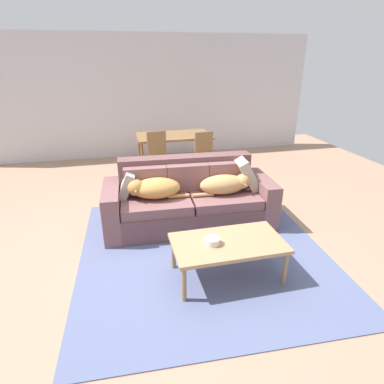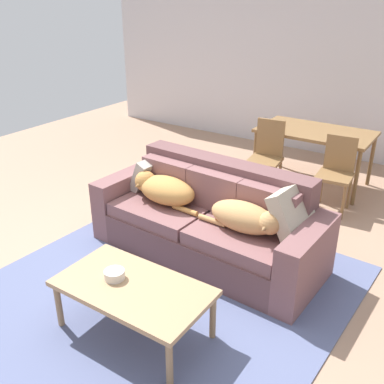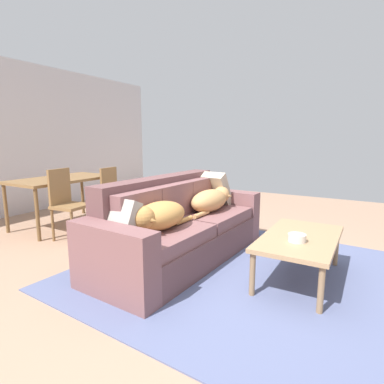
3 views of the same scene
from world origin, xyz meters
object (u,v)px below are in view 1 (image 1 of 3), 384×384
Objects in this scene: dining_chair_near_right at (206,154)px; dog_on_right_cushion at (226,184)px; dining_table at (174,138)px; couch at (189,200)px; throw_pillow_by_left_arm at (126,184)px; dog_on_left_cushion at (154,188)px; coffee_table at (228,245)px; bowl_on_coffee_table at (212,241)px; throw_pillow_by_right_arm at (246,173)px; dining_chair_near_left at (158,155)px.

dog_on_right_cushion is at bearing -102.03° from dining_chair_near_right.
dining_table is at bearing 98.81° from dog_on_right_cushion.
couch is 6.53× the size of throw_pillow_by_left_arm.
dog_on_left_cushion is at bearing -106.89° from dining_table.
dog_on_left_cushion is 1.39m from coffee_table.
dog_on_right_cushion is at bearing -84.16° from dining_table.
dining_table is (0.73, 2.40, 0.07)m from dog_on_left_cushion.
couch is 1.86m from dining_chair_near_right.
throw_pillow_by_left_arm is at bearing -138.96° from dining_chair_near_right.
bowl_on_coffee_table is (-0.18, -0.01, 0.08)m from coffee_table.
dining_table is (-0.62, 2.31, -0.00)m from throw_pillow_by_right_arm.
dining_chair_near_right is at bearing -6.98° from dining_chair_near_left.
dining_chair_near_left is at bearing 67.54° from throw_pillow_by_left_arm.
dining_chair_near_left is at bearing -123.60° from dining_table.
dining_chair_near_left is (-0.13, 3.01, 0.06)m from bowl_on_coffee_table.
bowl_on_coffee_table reaches higher than coffee_table.
throw_pillow_by_right_arm is 1.61m from bowl_on_coffee_table.
dog_on_right_cushion is 2.49m from dining_table.
coffee_table is at bearing -60.08° from dog_on_left_cushion.
dining_table reaches higher than coffee_table.
throw_pillow_by_right_arm is 0.39× the size of coffee_table.
dining_table is (0.23, 2.32, 0.33)m from couch.
dining_table reaches higher than dog_on_right_cushion.
bowl_on_coffee_table is at bearing -109.12° from dining_chair_near_right.
dog_on_left_cushion is 2.17m from dining_chair_near_right.
couch is 2.36m from dining_table.
couch is 2.62× the size of dining_chair_near_right.
dining_chair_near_right reaches higher than bowl_on_coffee_table.
dining_chair_near_left reaches higher than bowl_on_coffee_table.
throw_pillow_by_right_arm is 0.48× the size of dining_chair_near_left.
couch reaches higher than dog_on_right_cushion.
dog_on_right_cushion is 0.41m from throw_pillow_by_right_arm.
bowl_on_coffee_table is 3.64m from dining_table.
coffee_table is (0.97, -1.40, -0.25)m from throw_pillow_by_left_arm.
dining_chair_near_left reaches higher than dog_on_left_cushion.
throw_pillow_by_right_arm is at bearing -2.96° from throw_pillow_by_left_arm.
throw_pillow_by_left_arm is 1.69m from throw_pillow_by_right_arm.
coffee_table is (0.62, -1.22, -0.23)m from dog_on_left_cushion.
throw_pillow_by_right_arm reaches higher than throw_pillow_by_left_arm.
coffee_table is at bearing -118.95° from throw_pillow_by_right_arm.
dog_on_right_cushion is at bearing -155.00° from throw_pillow_by_right_arm.
bowl_on_coffee_table is (0.45, -1.23, -0.14)m from dog_on_left_cushion.
dog_on_left_cushion is 0.90× the size of dining_chair_near_right.
throw_pillow_by_left_arm reaches higher than dining_table.
couch reaches higher than bowl_on_coffee_table.
throw_pillow_by_left_arm is at bearing 124.68° from coffee_table.
coffee_table is at bearing -104.59° from dog_on_right_cushion.
throw_pillow_by_right_arm reaches higher than dining_table.
couch reaches higher than coffee_table.
dining_chair_near_right is (-0.12, 1.69, -0.19)m from throw_pillow_by_right_arm.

